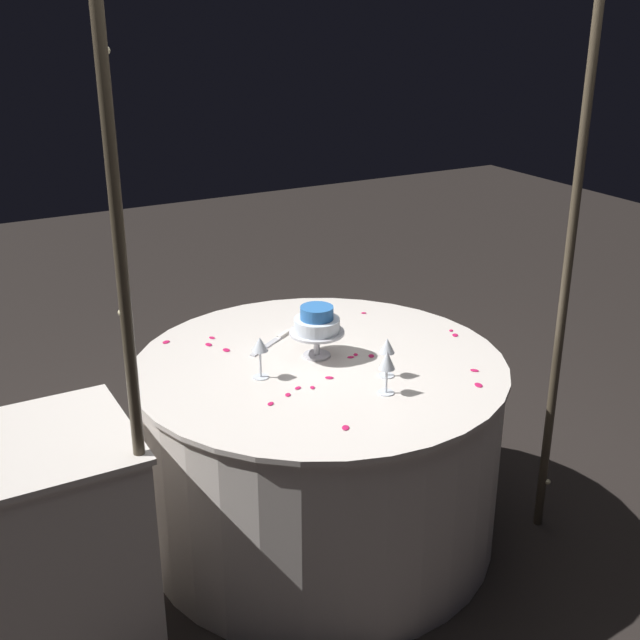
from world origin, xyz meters
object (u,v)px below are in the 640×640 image
Objects in this scene: tiered_cake at (317,324)px; wine_glass_0 at (387,348)px; main_table at (320,450)px; wine_glass_2 at (387,362)px; wine_glass_1 at (260,347)px; cake_knife at (274,341)px; decorative_arch at (383,224)px; side_table at (54,552)px.

tiered_cake is 1.42× the size of wine_glass_0.
main_table is 8.78× the size of wine_glass_2.
wine_glass_1 reaches higher than main_table.
decorative_arch is at bearing 96.04° from cake_knife.
cake_knife is at bearing -75.20° from main_table.
tiered_cake is 0.29m from wine_glass_1.
wine_glass_1 is (-0.85, -0.17, 0.49)m from side_table.
main_table is 0.58m from wine_glass_0.
tiered_cake is (-0.02, -0.47, -0.52)m from decorative_arch.
cake_knife is at bearing -83.96° from decorative_arch.
tiered_cake is at bearing -92.07° from decorative_arch.
side_table reaches higher than cake_knife.
cake_knife is (-1.04, -0.45, 0.37)m from side_table.
wine_glass_2 is at bearing 102.91° from main_table.
main_table is at bearing -89.86° from decorative_arch.
wine_glass_0 is at bearing 152.63° from wine_glass_1.
wine_glass_1 is at bearing -56.89° from decorative_arch.
wine_glass_1 is (0.42, -0.22, 0.01)m from wine_glass_0.
cake_knife is (0.09, -0.21, -0.13)m from tiered_cake.
decorative_arch is 8.83× the size of cake_knife.
wine_glass_0 is (-0.14, 0.29, -0.02)m from tiered_cake.
tiered_cake is at bearing -166.08° from wine_glass_1.
decorative_arch reaches higher than wine_glass_2.
side_table is (1.11, 0.18, 0.03)m from main_table.
decorative_arch is 0.70m from tiered_cake.
side_table reaches higher than main_table.
tiered_cake is (-1.13, -0.24, 0.51)m from side_table.
wine_glass_0 is 0.60× the size of cake_knife.
wine_glass_1 is 0.36m from cake_knife.
main_table is 0.54m from tiered_cake.
side_table is 5.15× the size of wine_glass_1.
tiered_cake reaches higher than wine_glass_0.
main_table is 8.93× the size of wine_glass_1.
tiered_cake reaches higher than main_table.
side_table is 5.48× the size of wine_glass_0.
wine_glass_2 reaches higher than cake_knife.
wine_glass_1 reaches higher than cake_knife.
tiered_cake is at bearing 112.91° from cake_knife.
wine_glass_1 is at bearing -168.44° from side_table.
side_table is at bearing 9.43° from main_table.
wine_glass_0 is 0.14m from wine_glass_2.
tiered_cake is at bearing -167.85° from side_table.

